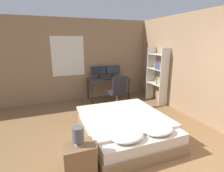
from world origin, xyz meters
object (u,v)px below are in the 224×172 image
bedside_lamp (78,135)px  bookshelf (159,73)px  bed (125,127)px  desk (108,81)px  computer_mouse (119,78)px  monitor_right (113,70)px  office_chair (118,94)px  nightstand (79,161)px  monitor_left (99,71)px  keyboard (111,79)px

bedside_lamp → bookshelf: (3.02, 2.32, 0.30)m
bed → desk: 2.58m
computer_mouse → bedside_lamp: bearing=-122.8°
monitor_right → office_chair: 1.17m
computer_mouse → bookshelf: bookshelf is taller
nightstand → monitor_right: bearing=61.2°
monitor_left → office_chair: 1.18m
monitor_right → computer_mouse: (0.03, -0.46, -0.20)m
desk → keyboard: (0.00, -0.23, 0.10)m
keyboard → office_chair: office_chair is taller
nightstand → keyboard: keyboard is taller
bed → bedside_lamp: size_ratio=7.08×
nightstand → bed: bearing=34.3°
desk → bookshelf: (1.37, -0.93, 0.34)m
bedside_lamp → monitor_right: size_ratio=0.56×
nightstand → computer_mouse: computer_mouse is taller
nightstand → monitor_left: monitor_left is taller
office_chair → bookshelf: size_ratio=0.55×
monitor_left → monitor_right: 0.53m
monitor_left → bookshelf: (1.63, -1.16, 0.03)m
computer_mouse → bookshelf: 1.30m
bed → bookshelf: bookshelf is taller
monitor_right → bedside_lamp: bearing=-118.8°
bedside_lamp → desk: size_ratio=0.20×
monitor_right → keyboard: 0.57m
bed → monitor_right: bearing=73.6°
bed → monitor_left: monitor_left is taller
computer_mouse → monitor_left: bearing=140.7°
bed → nightstand: 1.34m
office_chair → bed: bearing=-108.0°
bookshelf → desk: bearing=145.9°
monitor_right → office_chair: size_ratio=0.50×
bedside_lamp → bed: bearing=34.3°
desk → office_chair: (0.02, -0.77, -0.25)m
monitor_right → bookshelf: (1.11, -1.16, 0.03)m
bed → desk: bearing=77.8°
nightstand → bedside_lamp: bedside_lamp is taller
bed → desk: size_ratio=1.41×
nightstand → computer_mouse: 3.63m
nightstand → bookshelf: bearing=37.6°
bedside_lamp → desk: bedside_lamp is taller
computer_mouse → bed: bearing=-110.3°
computer_mouse → bookshelf: (1.07, -0.70, 0.23)m
keyboard → office_chair: 0.64m
bedside_lamp → keyboard: (1.65, 3.02, 0.05)m
keyboard → bookshelf: bearing=-27.0°
nightstand → monitor_left: bearing=68.3°
desk → bedside_lamp: bearing=-116.9°
bedside_lamp → desk: bearing=63.1°
computer_mouse → office_chair: 0.70m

